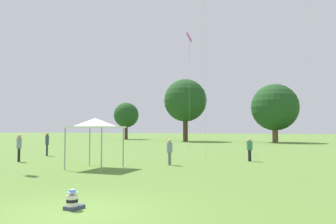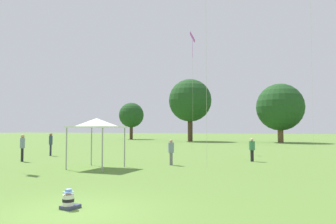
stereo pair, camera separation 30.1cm
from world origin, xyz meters
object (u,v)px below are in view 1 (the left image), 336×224
distant_tree_1 (126,115)px  kite_3 (189,41)px  seated_toddler (73,201)px  person_standing_2 (250,148)px  canopy_tent (95,123)px  distant_tree_2 (275,107)px  person_standing_1 (170,150)px  person_standing_0 (19,145)px  person_standing_3 (47,142)px  distant_tree_0 (185,101)px

distant_tree_1 → kite_3: bearing=-53.5°
seated_toddler → person_standing_2: bearing=83.9°
canopy_tent → distant_tree_1: size_ratio=0.36×
seated_toddler → kite_3: bearing=103.8°
seated_toddler → kite_3: (-3.53, 23.05, 10.65)m
distant_tree_1 → distant_tree_2: 31.14m
distant_tree_2 → person_standing_1: bearing=-97.3°
seated_toddler → person_standing_0: bearing=145.1°
seated_toddler → canopy_tent: canopy_tent is taller
person_standing_1 → distant_tree_2: size_ratio=0.16×
person_standing_2 → canopy_tent: 10.58m
person_standing_0 → person_standing_1: 10.28m
person_standing_0 → person_standing_2: 15.56m
canopy_tent → person_standing_3: bearing=144.8°
kite_3 → distant_tree_2: size_ratio=1.22×
kite_3 → canopy_tent: bearing=-157.6°
person_standing_3 → kite_3: kite_3 is taller
seated_toddler → distant_tree_1: bearing=121.3°
canopy_tent → distant_tree_0: size_ratio=0.25×
person_standing_1 → person_standing_2: (4.31, 4.11, -0.00)m
person_standing_2 → person_standing_3: (-16.00, -1.25, 0.23)m
person_standing_1 → kite_3: size_ratio=0.13×
person_standing_2 → distant_tree_2: size_ratio=0.16×
seated_toddler → distant_tree_2: (3.45, 48.42, 5.50)m
distant_tree_0 → distant_tree_1: 16.56m
person_standing_0 → distant_tree_1: (-15.60, 45.20, 4.03)m
person_standing_0 → distant_tree_2: 41.85m
canopy_tent → distant_tree_1: 51.78m
person_standing_1 → distant_tree_1: size_ratio=0.20×
distant_tree_1 → canopy_tent: bearing=-64.3°
seated_toddler → person_standing_3: 19.17m
person_standing_0 → person_standing_1: bearing=70.9°
seated_toddler → person_standing_2: 15.65m
distant_tree_2 → person_standing_0: bearing=-111.0°
person_standing_0 → distant_tree_2: distant_tree_2 is taller
person_standing_2 → distant_tree_2: distant_tree_2 is taller
person_standing_3 → kite_3: (9.44, 8.97, 9.72)m
distant_tree_1 → seated_toddler: bearing=-63.7°
kite_3 → person_standing_3: bearing=160.1°
person_standing_3 → distant_tree_2: (16.42, 34.34, 4.57)m
canopy_tent → kite_3: 17.09m
distant_tree_2 → person_standing_3: bearing=-115.6°
person_standing_3 → distant_tree_0: distant_tree_0 is taller
kite_3 → person_standing_0: bearing=176.1°
person_standing_1 → canopy_tent: bearing=96.7°
seated_toddler → kite_3: size_ratio=0.05×
person_standing_1 → distant_tree_1: 50.77m
distant_tree_0 → distant_tree_2: distant_tree_0 is taller
person_standing_2 → kite_3: (-6.56, 7.71, 9.95)m
person_standing_1 → seated_toddler: bearing=150.6°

